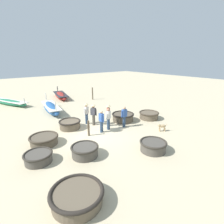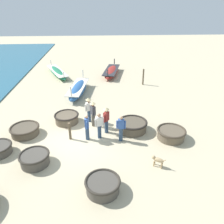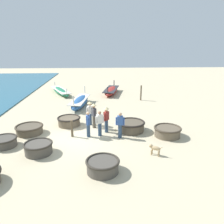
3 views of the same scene
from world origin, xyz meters
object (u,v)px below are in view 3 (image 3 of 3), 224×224
at_px(coracle_front_left, 167,131).
at_px(fisherman_hauling, 106,118).
at_px(coracle_nearest, 4,142).
at_px(fisherman_crouching, 88,124).
at_px(long_boat_red_hull, 111,91).
at_px(fisherman_by_coracle, 120,124).
at_px(long_boat_ochre_hull, 80,102).
at_px(coracle_beside_post, 131,126).
at_px(long_boat_green_hull, 60,91).
at_px(fisherman_standing_right, 94,114).
at_px(fisherman_with_hat, 90,112).
at_px(fisherman_standing_left, 100,123).
at_px(mooring_post_mid_beach, 141,93).
at_px(coracle_weathered, 38,148).
at_px(coracle_tilted, 69,121).
at_px(dog, 155,148).
at_px(mooring_post_shoreline, 72,128).
at_px(coracle_upturned, 29,129).
at_px(coracle_far_right, 103,165).

distance_m(coracle_front_left, fisherman_hauling, 3.81).
bearing_deg(coracle_nearest, fisherman_crouching, 12.74).
distance_m(long_boat_red_hull, fisherman_by_coracle, 12.12).
bearing_deg(long_boat_ochre_hull, coracle_beside_post, -58.21).
height_order(long_boat_green_hull, fisherman_standing_right, fisherman_standing_right).
height_order(long_boat_ochre_hull, fisherman_with_hat, fisherman_with_hat).
relative_size(long_boat_green_hull, fisherman_standing_right, 3.22).
xyz_separation_m(coracle_front_left, fisherman_standing_right, (-4.45, 1.66, 0.64)).
distance_m(long_boat_ochre_hull, fisherman_standing_left, 6.92).
distance_m(fisherman_by_coracle, mooring_post_mid_beach, 9.44).
height_order(long_boat_green_hull, fisherman_crouching, fisherman_crouching).
bearing_deg(coracle_weathered, long_boat_red_hull, 72.11).
bearing_deg(coracle_beside_post, coracle_tilted, 163.42).
xyz_separation_m(coracle_weathered, dog, (5.86, -0.52, 0.05)).
height_order(long_boat_ochre_hull, fisherman_hauling, fisherman_hauling).
height_order(fisherman_crouching, dog, fisherman_crouching).
height_order(coracle_front_left, long_boat_ochre_hull, long_boat_ochre_hull).
height_order(coracle_tilted, fisherman_standing_right, fisherman_standing_right).
relative_size(fisherman_standing_right, mooring_post_shoreline, 1.59).
relative_size(coracle_weathered, fisherman_standing_right, 0.88).
bearing_deg(mooring_post_shoreline, fisherman_standing_left, 1.18).
relative_size(fisherman_crouching, mooring_post_shoreline, 1.49).
xyz_separation_m(coracle_nearest, fisherman_standing_left, (5.22, 1.14, 0.56)).
bearing_deg(coracle_upturned, fisherman_standing_left, -7.94).
relative_size(fisherman_standing_left, fisherman_with_hat, 0.94).
height_order(coracle_beside_post, fisherman_hauling, fisherman_hauling).
relative_size(coracle_nearest, long_boat_ochre_hull, 0.29).
bearing_deg(coracle_nearest, coracle_beside_post, 14.12).
xyz_separation_m(long_boat_ochre_hull, fisherman_standing_left, (1.74, -6.69, 0.42)).
bearing_deg(fisherman_with_hat, long_boat_ochre_hull, 102.89).
bearing_deg(fisherman_crouching, coracle_far_right, -78.43).
bearing_deg(fisherman_hauling, coracle_upturned, 179.22).
xyz_separation_m(coracle_far_right, long_boat_ochre_hull, (-1.84, 10.64, 0.10)).
bearing_deg(mooring_post_mid_beach, coracle_tilted, -132.70).
relative_size(coracle_far_right, long_boat_red_hull, 0.31).
xyz_separation_m(coracle_upturned, fisherman_standing_right, (4.01, 0.76, 0.67)).
distance_m(coracle_tilted, long_boat_ochre_hull, 4.81).
bearing_deg(coracle_tilted, coracle_nearest, -135.86).
distance_m(coracle_far_right, fisherman_crouching, 3.95).
height_order(long_boat_green_hull, mooring_post_shoreline, mooring_post_shoreline).
bearing_deg(coracle_weathered, coracle_far_right, -30.19).
bearing_deg(fisherman_by_coracle, long_boat_green_hull, 114.06).
bearing_deg(long_boat_ochre_hull, fisherman_standing_right, -75.61).
relative_size(coracle_beside_post, fisherman_standing_right, 1.08).
xyz_separation_m(coracle_nearest, coracle_far_right, (5.32, -2.81, 0.04)).
bearing_deg(coracle_weathered, fisherman_standing_left, 33.51).
bearing_deg(coracle_weathered, coracle_tilted, 75.37).
xyz_separation_m(coracle_tilted, long_boat_red_hull, (3.43, 9.87, 0.02)).
bearing_deg(fisherman_by_coracle, coracle_beside_post, 52.08).
distance_m(coracle_front_left, fisherman_standing_left, 4.12).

